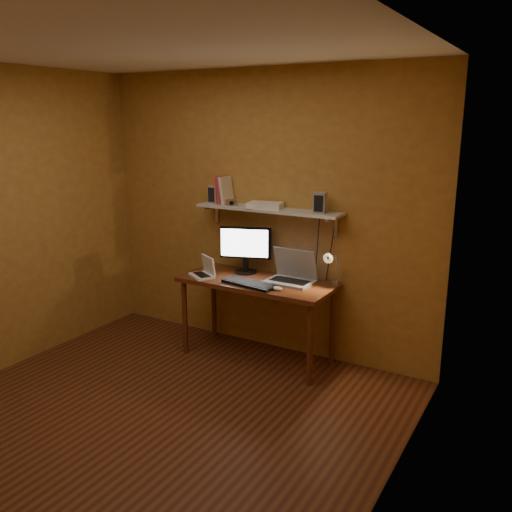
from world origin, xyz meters
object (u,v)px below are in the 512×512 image
Objects in this scene: keyboard at (249,284)px; speaker_left at (215,194)px; router at (265,205)px; desk_lamp at (332,264)px; wall_shelf at (268,210)px; mouse at (277,288)px; desk at (257,289)px; monitor at (246,247)px; speaker_right at (320,203)px; netbook at (205,271)px; laptop at (292,273)px; shelf_camera at (232,203)px.

speaker_left reaches higher than keyboard.
keyboard is at bearing -84.06° from router.
wall_shelf is at bearing 174.12° from desk_lamp.
keyboard is at bearing -179.58° from mouse.
router is at bearing 95.69° from desk.
wall_shelf reaches higher than monitor.
desk_lamp is at bearing 10.81° from desk.
wall_shelf is 8.14× the size of speaker_left.
wall_shelf is at bearing 101.63° from keyboard.
desk_lamp is 0.81m from router.
desk is 1.00× the size of wall_shelf.
speaker_right is at bearing -1.63° from wall_shelf.
desk_lamp reaches higher than mouse.
speaker_right is at bearing 48.66° from netbook.
wall_shelf is 3.39× the size of laptop.
laptop reaches higher than desk.
desk_lamp is at bearing -20.93° from monitor.
desk is 0.82m from shelf_camera.
keyboard is at bearing -87.09° from wall_shelf.
speaker_right is (0.99, 0.31, 0.66)m from netbook.
keyboard is 0.92m from speaker_right.
shelf_camera reaches higher than netbook.
shelf_camera reaches higher than monitor.
speaker_right is 0.58× the size of router.
speaker_left is 0.55m from router.
router is (-0.32, 0.36, 0.63)m from mouse.
monitor reaches higher than desk_lamp.
netbook is (-0.47, -0.33, -0.56)m from wall_shelf.
netbook is 0.77m from mouse.
desk_lamp is (0.36, 0.30, 0.19)m from mouse.
shelf_camera is (-0.63, 0.29, 0.64)m from mouse.
desk_lamp is (0.66, 0.13, 0.29)m from desk.
mouse is 0.53× the size of speaker_left.
desk is 4.70× the size of netbook.
desk is 2.79× the size of keyboard.
netbook is 0.79× the size of desk_lamp.
router is (0.31, 0.06, -0.01)m from shelf_camera.
netbook reaches higher than desk.
speaker_left is (-0.87, 0.36, 0.69)m from mouse.
netbook reaches higher than mouse.
keyboard is 0.73m from desk_lamp.
laptop is (0.29, -0.08, -0.53)m from wall_shelf.
speaker_right reaches higher than desk.
speaker_right is at bearing 44.12° from keyboard.
speaker_right reaches higher than desk_lamp.
speaker_right is (0.51, -0.01, 0.10)m from wall_shelf.
router is at bearing -11.89° from monitor.
monitor is at bearing 19.08° from shelf_camera.
mouse is at bearing -14.10° from speaker_left.
netbook is at bearing 178.34° from mouse.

